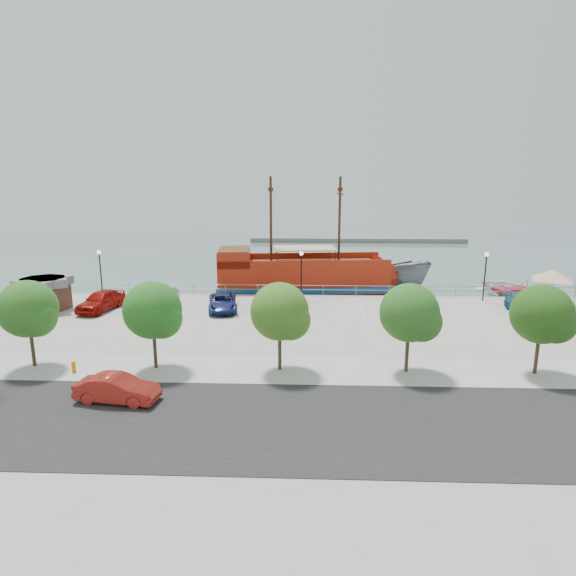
{
  "coord_description": "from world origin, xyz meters",
  "views": [
    {
      "loc": [
        0.43,
        -35.18,
        10.39
      ],
      "look_at": [
        -1.0,
        2.0,
        2.0
      ],
      "focal_mm": 30.0,
      "sensor_mm": 36.0,
      "label": 1
    }
  ],
  "objects": [
    {
      "name": "ground",
      "position": [
        0.0,
        0.0,
        -1.0
      ],
      "size": [
        160.0,
        160.0,
        0.0
      ],
      "primitive_type": "plane",
      "color": "#4C6562"
    },
    {
      "name": "land_slab",
      "position": [
        0.0,
        -21.0,
        -0.6
      ],
      "size": [
        100.0,
        58.0,
        1.2
      ],
      "primitive_type": "cube",
      "color": "gray",
      "rests_on": "ground"
    },
    {
      "name": "street",
      "position": [
        0.0,
        -16.0,
        0.01
      ],
      "size": [
        100.0,
        8.0,
        0.04
      ],
      "primitive_type": "cube",
      "color": "black",
      "rests_on": "land_slab"
    },
    {
      "name": "sidewalk",
      "position": [
        0.0,
        -10.0,
        0.01
      ],
      "size": [
        100.0,
        4.0,
        0.05
      ],
      "primitive_type": "cube",
      "color": "#A8A7A3",
      "rests_on": "land_slab"
    },
    {
      "name": "seawall_railing",
      "position": [
        0.0,
        7.8,
        0.53
      ],
      "size": [
        50.0,
        0.06,
        1.0
      ],
      "color": "gray",
      "rests_on": "land_slab"
    },
    {
      "name": "far_shore",
      "position": [
        10.0,
        55.0,
        -0.6
      ],
      "size": [
        40.0,
        3.0,
        0.8
      ],
      "primitive_type": "cube",
      "color": "slate",
      "rests_on": "ground"
    },
    {
      "name": "pirate_ship",
      "position": [
        1.45,
        11.85,
        1.05
      ],
      "size": [
        19.61,
        7.2,
        12.23
      ],
      "rotation": [
        0.0,
        0.0,
        0.11
      ],
      "color": "#9B1E0B",
      "rests_on": "ground"
    },
    {
      "name": "patrol_boat",
      "position": [
        9.11,
        13.35,
        0.52
      ],
      "size": [
        8.19,
        3.96,
        3.05
      ],
      "primitive_type": "imported",
      "rotation": [
        0.0,
        0.0,
        1.44
      ],
      "color": "slate",
      "rests_on": "ground"
    },
    {
      "name": "speedboat",
      "position": [
        20.52,
        10.79,
        -0.23
      ],
      "size": [
        7.24,
        8.65,
        1.54
      ],
      "primitive_type": "imported",
      "rotation": [
        0.0,
        0.0,
        0.29
      ],
      "color": "white",
      "rests_on": "ground"
    },
    {
      "name": "dock_west",
      "position": [
        -12.81,
        9.2,
        -0.79
      ],
      "size": [
        7.59,
        3.47,
        0.42
      ],
      "primitive_type": "cube",
      "rotation": [
        0.0,
        0.0,
        0.19
      ],
      "color": "slate",
      "rests_on": "ground"
    },
    {
      "name": "dock_mid",
      "position": [
        7.93,
        9.2,
        -0.81
      ],
      "size": [
        6.95,
        2.87,
        0.39
      ],
      "primitive_type": "cube",
      "rotation": [
        0.0,
        0.0,
        0.14
      ],
      "color": "gray",
      "rests_on": "ground"
    },
    {
      "name": "dock_east",
      "position": [
        15.84,
        9.2,
        -0.82
      ],
      "size": [
        6.23,
        1.85,
        0.35
      ],
      "primitive_type": "cube",
      "rotation": [
        0.0,
        0.0,
        -0.01
      ],
      "color": "gray",
      "rests_on": "ground"
    },
    {
      "name": "shed",
      "position": [
        -20.72,
        1.81,
        1.44
      ],
      "size": [
        3.89,
        3.89,
        2.7
      ],
      "rotation": [
        0.0,
        0.0,
        -0.21
      ],
      "color": "brown",
      "rests_on": "land_slab"
    },
    {
      "name": "canopy_tent",
      "position": [
        21.2,
        5.38,
        3.0
      ],
      "size": [
        5.36,
        5.36,
        3.45
      ],
      "rotation": [
        0.0,
        0.0,
        0.37
      ],
      "color": "slate",
      "rests_on": "land_slab"
    },
    {
      "name": "street_sedan",
      "position": [
        -8.54,
        -14.2,
        0.65
      ],
      "size": [
        4.12,
        1.89,
        1.31
      ],
      "primitive_type": "imported",
      "rotation": [
        0.0,
        0.0,
        1.44
      ],
      "color": "#AE241A",
      "rests_on": "street"
    },
    {
      "name": "fire_hydrant",
      "position": [
        -12.32,
        -10.8,
        0.36
      ],
      "size": [
        0.23,
        0.23,
        0.66
      ],
      "rotation": [
        0.0,
        0.0,
        -0.02
      ],
      "color": "#D48700",
      "rests_on": "sidewalk"
    },
    {
      "name": "lamp_post_left",
      "position": [
        -18.0,
        6.5,
        2.94
      ],
      "size": [
        0.36,
        0.36,
        4.28
      ],
      "color": "black",
      "rests_on": "land_slab"
    },
    {
      "name": "lamp_post_mid",
      "position": [
        0.0,
        6.5,
        2.94
      ],
      "size": [
        0.36,
        0.36,
        4.28
      ],
      "color": "black",
      "rests_on": "land_slab"
    },
    {
      "name": "lamp_post_right",
      "position": [
        16.0,
        6.5,
        2.94
      ],
      "size": [
        0.36,
        0.36,
        4.28
      ],
      "color": "black",
      "rests_on": "land_slab"
    },
    {
      "name": "tree_b",
      "position": [
        -14.85,
        -10.07,
        3.3
      ],
      "size": [
        3.3,
        3.2,
        5.0
      ],
      "color": "#473321",
      "rests_on": "sidewalk"
    },
    {
      "name": "tree_c",
      "position": [
        -7.85,
        -10.07,
        3.3
      ],
      "size": [
        3.3,
        3.2,
        5.0
      ],
      "color": "#473321",
      "rests_on": "sidewalk"
    },
    {
      "name": "tree_d",
      "position": [
        -0.85,
        -10.07,
        3.3
      ],
      "size": [
        3.3,
        3.2,
        5.0
      ],
      "color": "#473321",
      "rests_on": "sidewalk"
    },
    {
      "name": "tree_e",
      "position": [
        6.15,
        -10.07,
        3.3
      ],
      "size": [
        3.3,
        3.2,
        5.0
      ],
      "color": "#473321",
      "rests_on": "sidewalk"
    },
    {
      "name": "tree_f",
      "position": [
        13.15,
        -10.07,
        3.3
      ],
      "size": [
        3.3,
        3.2,
        5.0
      ],
      "color": "#473321",
      "rests_on": "sidewalk"
    },
    {
      "name": "parked_car_a",
      "position": [
        -16.2,
        2.01,
        0.83
      ],
      "size": [
        2.88,
        5.17,
        1.66
      ],
      "primitive_type": "imported",
      "rotation": [
        0.0,
        0.0,
        -0.2
      ],
      "color": "#920D06",
      "rests_on": "land_slab"
    },
    {
      "name": "parked_car_b",
      "position": [
        -11.49,
        2.67,
        0.82
      ],
      "size": [
        1.85,
        5.03,
        1.65
      ],
      "primitive_type": "imported",
      "rotation": [
        0.0,
        0.0,
        -0.02
      ],
      "color": "#A1A7B1",
      "rests_on": "land_slab"
    },
    {
      "name": "parked_car_c",
      "position": [
        -6.33,
        2.36,
        0.67
      ],
      "size": [
        3.02,
        5.11,
        1.33
      ],
      "primitive_type": "imported",
      "rotation": [
        0.0,
        0.0,
        0.18
      ],
      "color": "navy",
      "rests_on": "land_slab"
    },
    {
      "name": "parked_car_d",
      "position": [
        -2.01,
        2.39,
        0.78
      ],
      "size": [
        3.22,
        5.71,
        1.56
      ],
      "primitive_type": "imported",
      "rotation": [
        0.0,
        0.0,
        0.2
      ],
      "color": "#224529",
      "rests_on": "land_slab"
    },
    {
      "name": "parked_car_f",
      "position": [
        8.17,
        2.42,
        0.79
      ],
      "size": [
        2.39,
        5.01,
        1.58
      ],
      "primitive_type": "imported",
      "rotation": [
        0.0,
        0.0,
        -0.15
      ],
      "color": "silver",
      "rests_on": "land_slab"
    },
    {
      "name": "parked_car_h",
      "position": [
        17.92,
        2.26,
        0.69
      ],
      "size": [
        2.35,
        4.88,
        1.37
      ],
      "primitive_type": "imported",
      "rotation": [
        0.0,
        0.0,
        0.09
      ],
      "color": "teal",
      "rests_on": "land_slab"
    }
  ]
}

